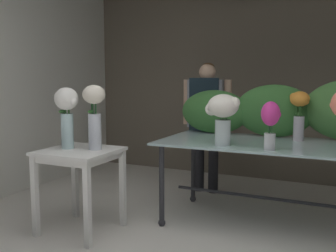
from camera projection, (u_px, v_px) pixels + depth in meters
name	position (u px, v px, depth m)	size (l,w,h in m)	color
ground_plane	(222.00, 218.00, 3.89)	(7.83, 7.83, 0.00)	silver
wall_back	(262.00, 82.00, 5.33)	(5.22, 0.12, 2.68)	#706656
wall_left	(23.00, 83.00, 4.82)	(0.12, 3.68, 2.68)	silver
display_table_glass	(269.00, 154.00, 3.58)	(2.02, 1.02, 0.81)	#A7C4C7
side_table_white	(80.00, 161.00, 3.48)	(0.64, 0.63, 0.76)	white
florist	(207.00, 113.00, 4.68)	(0.61, 0.24, 1.58)	#232328
foliage_backdrop	(289.00, 111.00, 3.83)	(2.18, 0.29, 0.59)	#387033
vase_ivory_stock	(223.00, 113.00, 3.38)	(0.33, 0.27, 0.45)	silver
vase_magenta_freesia	(271.00, 121.00, 3.17)	(0.16, 0.15, 0.40)	silver
vase_sunset_snapdragons	(299.00, 111.00, 3.64)	(0.19, 0.18, 0.47)	silver
vase_white_roses_tall	(67.00, 111.00, 3.48)	(0.24, 0.21, 0.56)	silver
vase_cream_lisianthus_tall	(94.00, 113.00, 3.43)	(0.20, 0.20, 0.58)	silver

